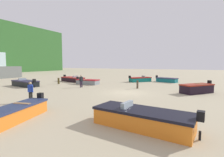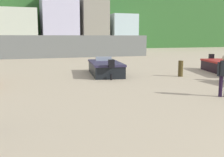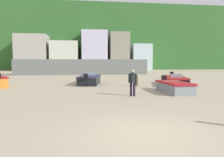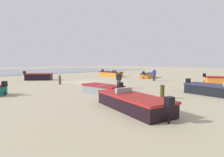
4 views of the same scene
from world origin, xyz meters
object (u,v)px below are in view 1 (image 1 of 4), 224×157
(mooring_post_near_water, at_px, (137,84))
(beach_walker_foreground, at_px, (81,80))
(boat_black_8, at_px, (25,83))
(beach_walker_distant, at_px, (30,90))
(boat_teal_4, at_px, (140,79))
(mooring_post_mid_beach, at_px, (59,81))
(boat_grey_6, at_px, (88,82))
(boat_orange_7, at_px, (142,118))
(boat_orange_5, at_px, (16,113))
(boat_black_1, at_px, (197,88))
(boat_teal_3, at_px, (167,80))
(boat_black_2, at_px, (73,79))

(mooring_post_near_water, bearing_deg, beach_walker_foreground, 108.36)
(boat_black_8, relative_size, beach_walker_distant, 2.87)
(boat_teal_4, relative_size, mooring_post_near_water, 3.72)
(boat_teal_4, distance_m, mooring_post_mid_beach, 13.27)
(boat_teal_4, xyz_separation_m, boat_grey_6, (-6.92, 5.99, -0.02))
(boat_teal_4, bearing_deg, boat_black_8, -91.79)
(boat_orange_7, distance_m, beach_walker_foreground, 14.70)
(boat_orange_5, bearing_deg, boat_teal_4, -105.06)
(boat_teal_4, distance_m, boat_grey_6, 9.15)
(boat_black_1, xyz_separation_m, boat_teal_3, (9.58, 4.34, -0.11))
(boat_black_8, distance_m, mooring_post_mid_beach, 4.52)
(boat_orange_5, bearing_deg, mooring_post_near_water, -113.49)
(mooring_post_mid_beach, relative_size, beach_walker_distant, 0.57)
(mooring_post_near_water, bearing_deg, boat_black_1, -94.09)
(boat_teal_3, height_order, boat_orange_5, boat_orange_5)
(boat_black_2, height_order, boat_orange_5, boat_orange_5)
(boat_grey_6, height_order, boat_black_8, boat_black_8)
(boat_orange_5, relative_size, boat_grey_6, 1.20)
(boat_orange_5, xyz_separation_m, boat_grey_6, (15.03, 5.63, -0.04))
(boat_teal_4, bearing_deg, beach_walker_foreground, -72.52)
(boat_orange_5, distance_m, boat_black_8, 15.39)
(boat_teal_4, distance_m, boat_orange_7, 20.83)
(beach_walker_foreground, distance_m, beach_walker_distant, 8.70)
(boat_black_2, height_order, mooring_post_near_water, boat_black_2)
(boat_teal_4, relative_size, beach_walker_distant, 2.29)
(boat_orange_7, bearing_deg, boat_grey_6, 49.69)
(boat_grey_6, xyz_separation_m, beach_walker_foreground, (-3.12, -1.14, 0.58))
(boat_black_1, xyz_separation_m, boat_grey_6, (1.33, 14.50, -0.11))
(boat_orange_5, distance_m, beach_walker_distant, 4.56)
(boat_black_1, bearing_deg, beach_walker_foreground, 48.42)
(boat_teal_4, distance_m, mooring_post_near_water, 8.03)
(boat_orange_7, bearing_deg, boat_black_2, 54.60)
(beach_walker_distant, bearing_deg, boat_grey_6, 94.90)
(boat_orange_7, bearing_deg, mooring_post_near_water, 25.38)
(boat_orange_7, height_order, mooring_post_mid_beach, boat_orange_7)
(boat_black_1, bearing_deg, boat_teal_4, -3.33)
(boat_teal_4, relative_size, boat_grey_6, 1.01)
(boat_black_1, bearing_deg, mooring_post_near_water, 36.67)
(boat_teal_3, bearing_deg, boat_teal_4, -56.70)
(boat_teal_3, xyz_separation_m, beach_walker_distant, (-19.96, 7.61, 0.58))
(boat_teal_3, distance_m, boat_black_8, 21.56)
(boat_black_8, distance_m, beach_walker_distant, 10.95)
(mooring_post_near_water, height_order, beach_walker_distant, beach_walker_distant)
(boat_teal_3, bearing_deg, boat_black_2, -51.38)
(boat_black_8, distance_m, beach_walker_foreground, 7.96)
(boat_teal_3, relative_size, boat_orange_7, 0.74)
(boat_teal_4, bearing_deg, beach_walker_distant, -57.19)
(boat_orange_5, xyz_separation_m, boat_black_8, (9.54, 12.07, -0.01))
(mooring_post_near_water, bearing_deg, boat_orange_5, 170.64)
(boat_orange_5, distance_m, boat_orange_7, 6.69)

